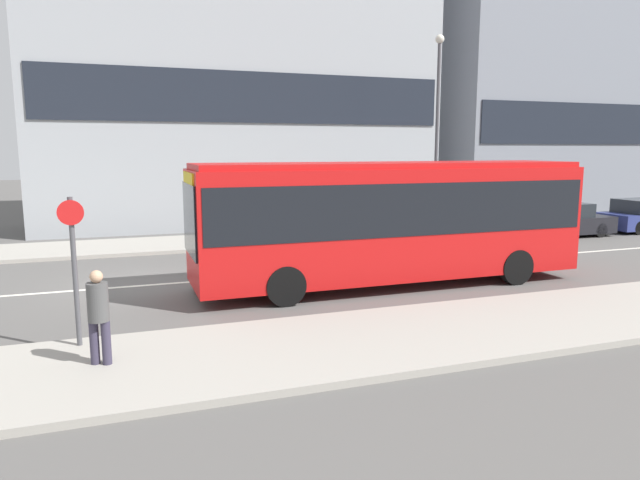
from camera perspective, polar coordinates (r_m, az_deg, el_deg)
The scene contains 11 objects.
ground_plane at distance 16.09m, azimuth -17.52°, elevation -4.39°, with size 120.00×120.00×0.00m, color #595654.
sidewalk_near at distance 10.08m, azimuth -16.17°, elevation -12.02°, with size 44.00×3.50×0.13m.
sidewalk_far at distance 22.21m, azimuth -18.13°, elevation -0.61°, with size 44.00×3.50×0.13m.
lane_centerline at distance 16.09m, azimuth -17.52°, elevation -4.38°, with size 41.80×0.16×0.01m.
apartment_block_right_tower at distance 37.58m, azimuth 23.65°, elevation 16.70°, with size 15.48×4.72×18.19m.
city_bus at distance 15.29m, azimuth 7.01°, elevation 2.48°, with size 10.50×2.52×3.29m.
parked_car_0 at distance 22.89m, azimuth 12.56°, elevation 1.32°, with size 4.25×1.77×1.31m.
parked_car_1 at distance 25.93m, azimuth 22.91°, elevation 1.78°, with size 4.38×1.73×1.40m.
pedestrian_near_stop at distance 10.01m, azimuth -21.28°, elevation -6.70°, with size 0.34×0.34×1.58m.
bus_stop_sign at distance 10.94m, azimuth -23.39°, elevation -1.86°, with size 0.44×0.12×2.68m.
street_lamp at distance 24.53m, azimuth 11.66°, elevation 12.01°, with size 0.36×0.36×8.07m.
Camera 1 is at (-0.42, -15.67, 3.64)m, focal length 32.00 mm.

